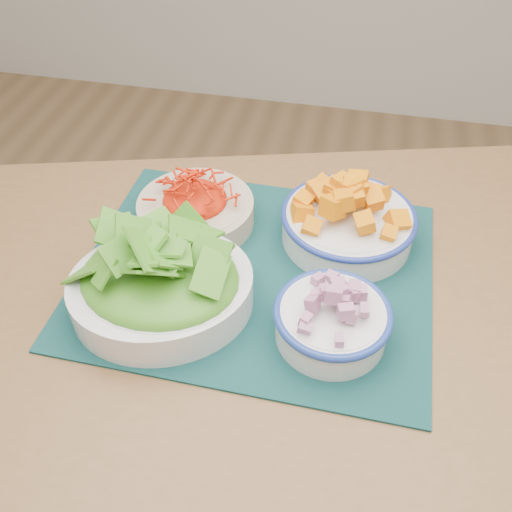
{
  "coord_description": "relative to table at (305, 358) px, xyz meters",
  "views": [
    {
      "loc": [
        0.24,
        -0.44,
        1.36
      ],
      "look_at": [
        0.12,
        0.14,
        0.78
      ],
      "focal_mm": 40.0,
      "sensor_mm": 36.0,
      "label": 1
    }
  ],
  "objects": [
    {
      "name": "placemat",
      "position": [
        -0.09,
        0.06,
        0.1
      ],
      "size": [
        0.52,
        0.42,
        0.0
      ],
      "primitive_type": "cube",
      "rotation": [
        0.0,
        0.0,
        -0.01
      ],
      "color": "black",
      "rests_on": "table"
    },
    {
      "name": "lettuce_bowl",
      "position": [
        -0.2,
        -0.03,
        0.16
      ],
      "size": [
        0.31,
        0.29,
        0.12
      ],
      "rotation": [
        0.0,
        0.0,
        0.38
      ],
      "color": "silver",
      "rests_on": "placemat"
    },
    {
      "name": "squash_bowl",
      "position": [
        0.03,
        0.16,
        0.15
      ],
      "size": [
        0.21,
        0.21,
        0.1
      ],
      "rotation": [
        0.0,
        0.0,
        -0.04
      ],
      "color": "silver",
      "rests_on": "placemat"
    },
    {
      "name": "table",
      "position": [
        0.0,
        0.0,
        0.0
      ],
      "size": [
        1.36,
        1.09,
        0.75
      ],
      "rotation": [
        0.0,
        0.0,
        0.28
      ],
      "color": "brown",
      "rests_on": "ground"
    },
    {
      "name": "carrot_bowl",
      "position": [
        -0.21,
        0.15,
        0.14
      ],
      "size": [
        0.23,
        0.23,
        0.07
      ],
      "rotation": [
        0.0,
        0.0,
        -0.26
      ],
      "color": "#BEA98D",
      "rests_on": "placemat"
    },
    {
      "name": "onion_bowl",
      "position": [
        0.03,
        -0.03,
        0.14
      ],
      "size": [
        0.16,
        0.16,
        0.08
      ],
      "rotation": [
        0.0,
        0.0,
        -0.08
      ],
      "color": "silver",
      "rests_on": "placemat"
    }
  ]
}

